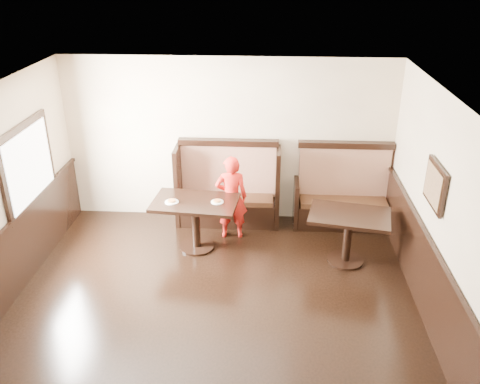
# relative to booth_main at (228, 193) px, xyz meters

# --- Properties ---
(ground) EXTENTS (7.00, 7.00, 0.00)m
(ground) POSITION_rel_booth_main_xyz_m (0.00, -3.30, -0.53)
(ground) COLOR black
(ground) RESTS_ON ground
(room_shell) EXTENTS (7.00, 7.00, 7.00)m
(room_shell) POSITION_rel_booth_main_xyz_m (-0.30, -3.01, 0.14)
(room_shell) COLOR beige
(room_shell) RESTS_ON ground
(booth_main) EXTENTS (1.75, 0.72, 1.45)m
(booth_main) POSITION_rel_booth_main_xyz_m (0.00, 0.00, 0.00)
(booth_main) COLOR black
(booth_main) RESTS_ON ground
(booth_neighbor) EXTENTS (1.65, 0.72, 1.45)m
(booth_neighbor) POSITION_rel_booth_main_xyz_m (1.95, -0.00, -0.05)
(booth_neighbor) COLOR black
(booth_neighbor) RESTS_ON ground
(table_main) EXTENTS (1.36, 0.92, 0.82)m
(table_main) POSITION_rel_booth_main_xyz_m (-0.43, -0.93, 0.10)
(table_main) COLOR black
(table_main) RESTS_ON ground
(table_neighbor) EXTENTS (1.28, 0.97, 0.81)m
(table_neighbor) POSITION_rel_booth_main_xyz_m (1.88, -1.20, 0.08)
(table_neighbor) COLOR black
(table_neighbor) RESTS_ON ground
(child) EXTENTS (0.55, 0.39, 1.41)m
(child) POSITION_rel_booth_main_xyz_m (0.10, -0.54, 0.18)
(child) COLOR red
(child) RESTS_ON ground
(pizza_plate_left) EXTENTS (0.21, 0.21, 0.04)m
(pizza_plate_left) POSITION_rel_booth_main_xyz_m (-0.78, -1.00, 0.31)
(pizza_plate_left) COLOR white
(pizza_plate_left) RESTS_ON table_main
(pizza_plate_right) EXTENTS (0.19, 0.19, 0.04)m
(pizza_plate_right) POSITION_rel_booth_main_xyz_m (-0.08, -0.96, 0.31)
(pizza_plate_right) COLOR white
(pizza_plate_right) RESTS_ON table_main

